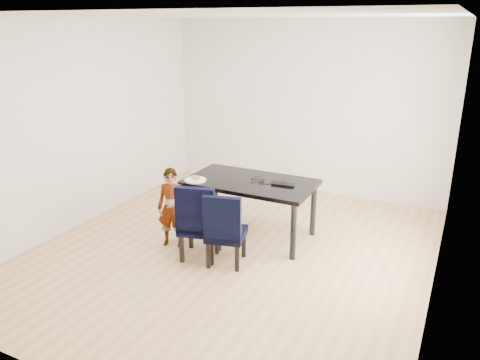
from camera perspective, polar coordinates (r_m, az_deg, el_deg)
The scene contains 14 objects.
floor at distance 5.75m, azimuth -0.89°, elevation -8.67°, with size 4.50×5.00×0.01m, color tan.
ceiling at distance 5.11m, azimuth -1.05°, elevation 19.43°, with size 4.50×5.00×0.01m, color white.
wall_back at distance 7.53m, azimuth 7.89°, elevation 8.67°, with size 4.50×0.01×2.70m, color silver.
wall_front at distance 3.36m, azimuth -21.00°, elevation -5.17°, with size 4.50×0.01×2.70m, color silver.
wall_left at distance 6.59m, azimuth -18.80°, elevation 6.42°, with size 0.01×5.00×2.70m, color silver.
wall_right at distance 4.72m, azimuth 24.18°, elevation 1.17°, with size 0.01×5.00×2.70m, color silver.
dining_table at distance 6.00m, azimuth 1.27°, elevation -3.48°, with size 1.60×0.90×0.75m, color black.
chair_left at distance 5.45m, azimuth -4.88°, elevation -4.88°, with size 0.45×0.46×0.93m, color black.
chair_right at distance 5.31m, azimuth -1.68°, elevation -5.83°, with size 0.42×0.44×0.87m, color black.
child at distance 5.76m, azimuth -8.29°, elevation -3.37°, with size 0.36×0.24×0.99m, color red.
plate at distance 5.89m, azimuth -5.45°, elevation -0.01°, with size 0.27×0.27×0.02m, color white.
sandwich at distance 5.89m, azimuth -5.45°, elevation 0.34°, with size 0.13×0.06×0.05m, color #B47340.
laptop at distance 5.77m, azimuth 5.34°, elevation -0.39°, with size 0.29×0.19×0.02m, color black.
cable_tangle at distance 5.80m, azimuth 2.11°, elevation -0.30°, with size 0.16×0.16×0.01m, color black.
Camera 1 is at (2.34, -4.54, 2.64)m, focal length 35.00 mm.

